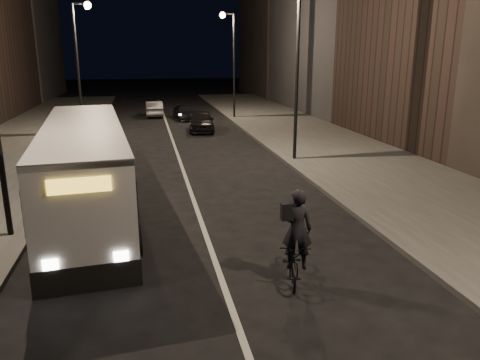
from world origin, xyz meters
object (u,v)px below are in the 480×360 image
city_bus (85,166)px  car_near (201,121)px  streetlight_right_mid (292,50)px  streetlight_left_far (81,51)px  car_far (185,112)px  car_mid (154,109)px  streetlight_right_far (231,51)px  cyclist_on_bicycle (294,250)px

city_bus → car_near: city_bus is taller
streetlight_right_mid → streetlight_left_far: size_ratio=1.00×
car_far → city_bus: bearing=-109.5°
streetlight_left_far → car_near: bearing=1.7°
streetlight_right_mid → streetlight_left_far: 14.62m
city_bus → car_mid: city_bus is taller
city_bus → car_far: city_bus is taller
streetlight_right_far → streetlight_left_far: same height
car_far → cyclist_on_bicycle: bearing=-96.3°
streetlight_right_mid → car_near: (-3.14, 10.23, -4.65)m
streetlight_right_far → cyclist_on_bicycle: (-3.65, -28.06, -4.59)m
streetlight_left_far → car_mid: 10.82m
streetlight_left_far → city_bus: bearing=-83.9°
streetlight_right_far → streetlight_left_far: bearing=-150.6°
streetlight_right_mid → car_far: streetlight_right_mid is taller
streetlight_right_far → car_far: 6.08m
car_far → streetlight_left_far: bearing=-144.1°
streetlight_left_far → city_bus: 16.62m
streetlight_right_mid → streetlight_left_far: (-10.66, 10.00, 0.00)m
car_near → car_far: car_near is taller
car_mid → car_far: size_ratio=1.01×
cyclist_on_bicycle → car_far: bearing=104.5°
streetlight_right_mid → city_bus: size_ratio=0.71×
streetlight_right_far → streetlight_right_mid: bearing=-90.0°
city_bus → car_far: (5.20, 22.41, -1.09)m
streetlight_left_far → cyclist_on_bicycle: bearing=-72.4°
cyclist_on_bicycle → streetlight_right_far: bearing=97.0°
streetlight_left_far → cyclist_on_bicycle: (7.02, -22.06, -4.59)m
streetlight_right_far → city_bus: 24.14m
cyclist_on_bicycle → car_far: (-0.08, 28.36, -0.20)m
streetlight_right_far → car_near: (-3.14, -5.77, -4.65)m
streetlight_right_far → car_far: (-3.73, 0.30, -4.79)m
streetlight_right_far → city_bus: size_ratio=0.71×
streetlight_right_far → car_mid: 8.16m
car_near → car_mid: size_ratio=1.06×
streetlight_right_mid → car_far: size_ratio=2.08×
city_bus → streetlight_right_far: bearing=62.3°
streetlight_left_far → car_mid: bearing=62.3°
streetlight_right_far → cyclist_on_bicycle: 28.66m
streetlight_left_far → car_mid: (4.53, 8.62, -4.71)m
streetlight_left_far → car_far: bearing=42.3°
city_bus → car_far: bearing=71.2°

